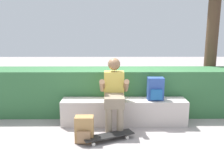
{
  "coord_description": "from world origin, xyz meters",
  "views": [
    {
      "loc": [
        -0.25,
        -3.87,
        1.66
      ],
      "look_at": [
        -0.21,
        0.55,
        0.71
      ],
      "focal_mm": 40.15,
      "sensor_mm": 36.0,
      "label": 1
    }
  ],
  "objects_px": {
    "backpack_on_ground": "(84,130)",
    "bench_main": "(124,112)",
    "skateboard_near_person": "(109,136)",
    "backpack_on_bench": "(155,89)",
    "person_skater": "(114,92)"
  },
  "relations": [
    {
      "from": "bench_main",
      "to": "backpack_on_ground",
      "type": "distance_m",
      "value": 0.99
    },
    {
      "from": "skateboard_near_person",
      "to": "backpack_on_bench",
      "type": "distance_m",
      "value": 1.22
    },
    {
      "from": "person_skater",
      "to": "skateboard_near_person",
      "type": "distance_m",
      "value": 0.77
    },
    {
      "from": "backpack_on_bench",
      "to": "backpack_on_ground",
      "type": "bearing_deg",
      "value": -148.13
    },
    {
      "from": "backpack_on_ground",
      "to": "bench_main",
      "type": "bearing_deg",
      "value": 49.59
    },
    {
      "from": "skateboard_near_person",
      "to": "backpack_on_bench",
      "type": "bearing_deg",
      "value": 40.49
    },
    {
      "from": "person_skater",
      "to": "backpack_on_ground",
      "type": "distance_m",
      "value": 0.85
    },
    {
      "from": "person_skater",
      "to": "backpack_on_bench",
      "type": "height_order",
      "value": "person_skater"
    },
    {
      "from": "bench_main",
      "to": "skateboard_near_person",
      "type": "distance_m",
      "value": 0.78
    },
    {
      "from": "backpack_on_bench",
      "to": "person_skater",
      "type": "bearing_deg",
      "value": -165.0
    },
    {
      "from": "backpack_on_bench",
      "to": "skateboard_near_person",
      "type": "bearing_deg",
      "value": -139.51
    },
    {
      "from": "skateboard_near_person",
      "to": "bench_main",
      "type": "bearing_deg",
      "value": 69.18
    },
    {
      "from": "backpack_on_ground",
      "to": "backpack_on_bench",
      "type": "bearing_deg",
      "value": 31.87
    },
    {
      "from": "bench_main",
      "to": "skateboard_near_person",
      "type": "height_order",
      "value": "bench_main"
    },
    {
      "from": "person_skater",
      "to": "backpack_on_ground",
      "type": "height_order",
      "value": "person_skater"
    }
  ]
}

